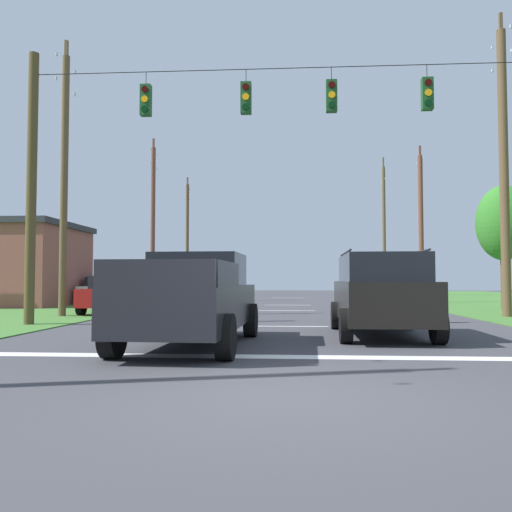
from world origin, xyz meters
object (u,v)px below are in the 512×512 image
Objects in this scene: distant_car_crossing_white at (105,290)px; distant_car_oncoming at (117,294)px; utility_pole_near_left at (384,227)px; utility_pole_far_left at (64,176)px; pickup_truck at (194,299)px; utility_pole_distant_right at (153,219)px; suv_black at (380,292)px; tree_roadside_right at (504,224)px; overhead_signal_span at (284,169)px; utility_pole_distant_left at (187,236)px; distant_car_far_parked at (205,289)px; utility_pole_mid_right at (504,165)px; utility_pole_far_right at (421,226)px.

distant_car_crossing_white is 1.02× the size of distant_car_oncoming.
utility_pole_far_left is at bearing -123.02° from utility_pole_near_left.
utility_pole_near_left is 1.12× the size of utility_pole_far_left.
utility_pole_distant_right is at bearing 107.25° from pickup_truck.
suv_black is 0.85× the size of tree_roadside_right.
utility_pole_far_left is at bearing 128.89° from pickup_truck.
utility_pole_far_left is 1.84× the size of tree_roadside_right.
tree_roadside_right reaches higher than pickup_truck.
overhead_signal_span reaches higher than distant_car_crossing_white.
utility_pole_distant_left is at bearing 179.49° from utility_pole_near_left.
distant_car_far_parked is at bearing -73.62° from utility_pole_distant_left.
utility_pole_distant_right is at bearing 116.70° from overhead_signal_span.
suv_black reaches higher than distant_car_oncoming.
distant_car_crossing_white is 5.85m from utility_pole_distant_right.
utility_pole_mid_right is at bearing 41.11° from pickup_truck.
distant_car_oncoming is 0.38× the size of utility_pole_mid_right.
utility_pole_mid_right is 29.91m from utility_pole_distant_left.
suv_black is at bearing -100.53° from utility_pole_near_left.
pickup_truck is 18.05m from tree_roadside_right.
utility_pole_near_left reaches higher than utility_pole_mid_right.
utility_pole_far_right is at bearing 63.37° from overhead_signal_span.
distant_car_crossing_white is at bearing -140.11° from utility_pole_near_left.
utility_pole_distant_right is at bearing 119.51° from suv_black.
utility_pole_distant_left is (-6.83, 33.44, 4.17)m from pickup_truck.
distant_car_oncoming is 12.26m from utility_pole_distant_right.
tree_roadside_right is (18.20, 5.39, -1.33)m from utility_pole_far_left.
pickup_truck reaches higher than distant_car_oncoming.
suv_black is at bearing -51.21° from distant_car_crossing_white.
utility_pole_far_left is (-10.66, 5.85, 4.19)m from suv_black.
utility_pole_mid_right is (18.35, -9.19, 4.80)m from distant_car_crossing_white.
utility_pole_mid_right is at bearing -111.50° from tree_roadside_right.
utility_pole_distant_right is at bearing 62.02° from distant_car_crossing_white.
utility_pole_mid_right is 2.00× the size of tree_roadside_right.
overhead_signal_span is 1.38× the size of utility_pole_mid_right.
utility_pole_mid_right is 0.97× the size of utility_pole_near_left.
utility_pole_mid_right reaches higher than overhead_signal_span.
utility_pole_far_left is (-6.42, 7.96, 4.29)m from pickup_truck.
tree_roadside_right is (1.75, -19.94, -1.89)m from utility_pole_near_left.
utility_pole_near_left reaches higher than utility_pole_far_right.
overhead_signal_span is 1.50× the size of utility_pole_far_left.
utility_pole_distant_left reaches higher than suv_black.
utility_pole_far_right is (5.58, 18.15, 3.49)m from suv_black.
utility_pole_far_left is (-3.17, -13.30, 4.47)m from distant_car_far_parked.
suv_black is 32.06m from utility_pole_near_left.
tree_roadside_right is at bearing 11.48° from distant_car_oncoming.
suv_black is 1.10× the size of distant_car_crossing_white.
utility_pole_near_left is at bearing 89.78° from utility_pole_mid_right.
overhead_signal_span is 17.37m from distant_car_crossing_white.
distant_car_far_parked is 0.47× the size of utility_pole_far_right.
utility_pole_mid_right is 1.08× the size of utility_pole_far_left.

